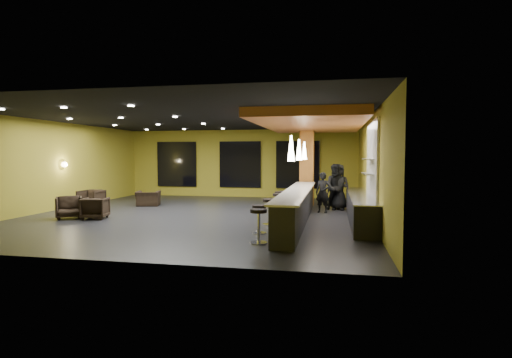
% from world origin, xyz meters
% --- Properties ---
extents(floor, '(12.00, 13.00, 0.10)m').
position_xyz_m(floor, '(0.00, 0.00, -0.05)').
color(floor, black).
rests_on(floor, ground).
extents(ceiling, '(12.00, 13.00, 0.10)m').
position_xyz_m(ceiling, '(0.00, 0.00, 3.55)').
color(ceiling, black).
extents(wall_back, '(12.00, 0.10, 3.50)m').
position_xyz_m(wall_back, '(0.00, 6.55, 1.75)').
color(wall_back, olive).
rests_on(wall_back, floor).
extents(wall_front, '(12.00, 0.10, 3.50)m').
position_xyz_m(wall_front, '(0.00, -6.55, 1.75)').
color(wall_front, olive).
rests_on(wall_front, floor).
extents(wall_left, '(0.10, 13.00, 3.50)m').
position_xyz_m(wall_left, '(-6.05, 0.00, 1.75)').
color(wall_left, olive).
rests_on(wall_left, floor).
extents(wall_right, '(0.10, 13.00, 3.50)m').
position_xyz_m(wall_right, '(6.05, 0.00, 1.75)').
color(wall_right, olive).
rests_on(wall_right, floor).
extents(wood_soffit, '(3.60, 8.00, 0.28)m').
position_xyz_m(wood_soffit, '(4.00, 1.00, 3.36)').
color(wood_soffit, '#BC6936').
rests_on(wood_soffit, ceiling).
extents(window_left, '(2.20, 0.06, 2.40)m').
position_xyz_m(window_left, '(-3.50, 6.44, 1.70)').
color(window_left, black).
rests_on(window_left, wall_back).
extents(window_center, '(2.20, 0.06, 2.40)m').
position_xyz_m(window_center, '(0.00, 6.44, 1.70)').
color(window_center, black).
rests_on(window_center, wall_back).
extents(window_right, '(2.20, 0.06, 2.40)m').
position_xyz_m(window_right, '(3.00, 6.44, 1.70)').
color(window_right, black).
rests_on(window_right, wall_back).
extents(tile_backsplash, '(0.06, 3.20, 2.40)m').
position_xyz_m(tile_backsplash, '(5.96, -1.00, 2.00)').
color(tile_backsplash, white).
rests_on(tile_backsplash, wall_right).
extents(bar_counter, '(0.60, 8.00, 1.00)m').
position_xyz_m(bar_counter, '(3.65, -1.00, 0.50)').
color(bar_counter, black).
rests_on(bar_counter, floor).
extents(bar_top, '(0.78, 8.10, 0.05)m').
position_xyz_m(bar_top, '(3.65, -1.00, 1.02)').
color(bar_top, silver).
rests_on(bar_top, bar_counter).
extents(prep_counter, '(0.70, 6.00, 0.86)m').
position_xyz_m(prep_counter, '(5.65, -0.50, 0.43)').
color(prep_counter, black).
rests_on(prep_counter, floor).
extents(prep_top, '(0.72, 6.00, 0.03)m').
position_xyz_m(prep_top, '(5.65, -0.50, 0.89)').
color(prep_top, silver).
rests_on(prep_top, prep_counter).
extents(wall_shelf_lower, '(0.30, 1.50, 0.03)m').
position_xyz_m(wall_shelf_lower, '(5.82, -1.20, 1.60)').
color(wall_shelf_lower, silver).
rests_on(wall_shelf_lower, wall_right).
extents(wall_shelf_upper, '(0.30, 1.50, 0.03)m').
position_xyz_m(wall_shelf_upper, '(5.82, -1.20, 2.05)').
color(wall_shelf_upper, silver).
rests_on(wall_shelf_upper, wall_right).
extents(column, '(0.60, 0.60, 3.50)m').
position_xyz_m(column, '(3.65, 3.60, 1.75)').
color(column, '#965A21').
rests_on(column, floor).
extents(wall_sconce, '(0.22, 0.22, 0.22)m').
position_xyz_m(wall_sconce, '(-5.88, 0.50, 1.80)').
color(wall_sconce, '#FFE5B2').
rests_on(wall_sconce, wall_left).
extents(pendant_0, '(0.20, 0.20, 0.70)m').
position_xyz_m(pendant_0, '(3.65, -3.00, 2.35)').
color(pendant_0, white).
rests_on(pendant_0, wood_soffit).
extents(pendant_1, '(0.20, 0.20, 0.70)m').
position_xyz_m(pendant_1, '(3.65, -0.50, 2.35)').
color(pendant_1, white).
rests_on(pendant_1, wood_soffit).
extents(pendant_2, '(0.20, 0.20, 0.70)m').
position_xyz_m(pendant_2, '(3.65, 2.00, 2.35)').
color(pendant_2, white).
rests_on(pendant_2, wood_soffit).
extents(staff_a, '(0.65, 0.54, 1.53)m').
position_xyz_m(staff_a, '(4.40, 1.37, 0.77)').
color(staff_a, black).
rests_on(staff_a, floor).
extents(staff_b, '(0.91, 0.72, 1.83)m').
position_xyz_m(staff_b, '(4.91, 2.07, 0.92)').
color(staff_b, black).
rests_on(staff_b, floor).
extents(staff_c, '(0.95, 0.68, 1.83)m').
position_xyz_m(staff_c, '(4.99, 2.31, 0.91)').
color(staff_c, black).
rests_on(staff_c, floor).
extents(armchair_a, '(1.14, 1.15, 0.76)m').
position_xyz_m(armchair_a, '(-4.12, -1.69, 0.38)').
color(armchair_a, black).
rests_on(armchair_a, floor).
extents(armchair_b, '(0.94, 0.96, 0.73)m').
position_xyz_m(armchair_b, '(-3.19, -1.59, 0.37)').
color(armchair_b, black).
rests_on(armchair_b, floor).
extents(armchair_c, '(0.85, 0.87, 0.78)m').
position_xyz_m(armchair_c, '(-4.82, 0.67, 0.39)').
color(armchair_c, black).
rests_on(armchair_c, floor).
extents(armchair_d, '(1.15, 1.06, 0.63)m').
position_xyz_m(armchair_d, '(-3.04, 2.07, 0.31)').
color(armchair_d, black).
rests_on(armchair_d, floor).
extents(bar_stool_0, '(0.43, 0.43, 0.85)m').
position_xyz_m(bar_stool_0, '(2.99, -4.30, 0.54)').
color(bar_stool_0, silver).
rests_on(bar_stool_0, floor).
extents(bar_stool_1, '(0.40, 0.40, 0.79)m').
position_xyz_m(bar_stool_1, '(2.78, -3.07, 0.50)').
color(bar_stool_1, silver).
rests_on(bar_stool_1, floor).
extents(bar_stool_2, '(0.41, 0.41, 0.81)m').
position_xyz_m(bar_stool_2, '(2.82, -1.65, 0.52)').
color(bar_stool_2, silver).
rests_on(bar_stool_2, floor).
extents(bar_stool_3, '(0.43, 0.43, 0.85)m').
position_xyz_m(bar_stool_3, '(2.93, -0.21, 0.54)').
color(bar_stool_3, silver).
rests_on(bar_stool_3, floor).
extents(bar_stool_4, '(0.40, 0.40, 0.79)m').
position_xyz_m(bar_stool_4, '(2.80, 1.13, 0.51)').
color(bar_stool_4, silver).
rests_on(bar_stool_4, floor).
extents(bar_stool_5, '(0.36, 0.36, 0.72)m').
position_xyz_m(bar_stool_5, '(2.80, 2.36, 0.46)').
color(bar_stool_5, silver).
rests_on(bar_stool_5, floor).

